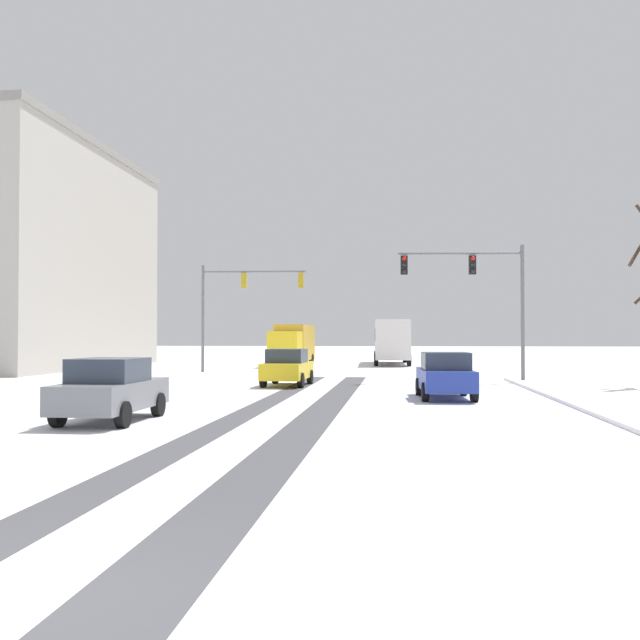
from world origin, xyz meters
name	(u,v)px	position (x,y,z in m)	size (l,w,h in m)	color
ground_plane	(37,601)	(0.00, 0.00, 0.00)	(300.00, 300.00, 0.00)	white
wheel_track_left_lane	(323,410)	(0.77, 15.46, 0.00)	(1.05, 34.02, 0.01)	#4C4C51
wheel_track_right_lane	(255,409)	(-1.30, 15.46, 0.00)	(0.86, 34.02, 0.01)	#4C4C51
traffic_signal_far_left	(239,295)	(-6.62, 37.05, 4.66)	(6.39, 0.65, 6.50)	slate
traffic_signal_near_right	(479,284)	(6.79, 28.75, 4.64)	(5.94, 0.78, 6.50)	slate
car_yellow_cab_lead	(287,367)	(-1.86, 25.54, 0.82)	(1.94, 4.15, 1.62)	yellow
car_blue_second	(445,375)	(4.61, 19.71, 0.82)	(1.99, 4.18, 1.62)	#233899
car_grey_third	(111,390)	(-4.33, 11.98, 0.82)	(1.85, 4.11, 1.62)	slate
bus_oncoming	(391,339)	(2.47, 50.44, 1.99)	(2.95, 11.08, 3.38)	silver
box_truck_delivery	(293,344)	(-4.68, 46.29, 1.63)	(2.52, 7.48, 3.02)	yellow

